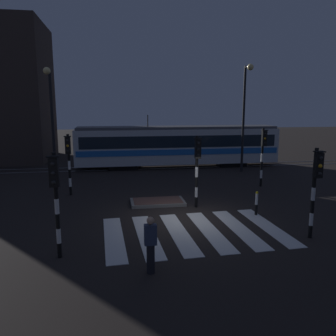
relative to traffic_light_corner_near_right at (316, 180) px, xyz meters
name	(u,v)px	position (x,y,z in m)	size (l,w,h in m)	color
ground_plane	(185,218)	(-4.11, 3.03, -2.22)	(120.00, 120.00, 0.00)	black
rail_near	(153,169)	(-4.11, 14.94, -2.20)	(80.00, 0.12, 0.03)	#59595E
rail_far	(151,166)	(-4.11, 16.38, -2.20)	(80.00, 0.12, 0.03)	#59595E
crosswalk_zebra	(194,232)	(-4.11, 1.34, -2.21)	(7.05, 4.76, 0.02)	silver
traffic_island	(158,202)	(-5.01, 5.42, -2.13)	(2.67, 1.47, 0.18)	slate
traffic_light_corner_near_right	(316,180)	(0.00, 0.00, 0.00)	(0.36, 0.42, 3.36)	black
traffic_light_median_centre	(197,161)	(-3.24, 4.48, 0.07)	(0.36, 0.42, 3.46)	black
traffic_light_corner_far_right	(263,148)	(1.69, 8.06, 0.12)	(0.36, 0.42, 3.54)	black
traffic_light_corner_far_left	(69,155)	(-9.51, 7.75, 0.00)	(0.36, 0.42, 3.35)	black
traffic_light_corner_near_left	(55,190)	(-8.93, -0.24, 0.05)	(0.36, 0.42, 3.43)	black
street_lamp_trackside_left	(51,111)	(-10.91, 11.50, 2.30)	(0.44, 1.21, 7.10)	black
street_lamp_trackside_right	(245,106)	(2.26, 12.56, 2.60)	(0.44, 1.21, 7.66)	black
tram	(178,145)	(-2.03, 15.65, -0.47)	(16.16, 2.58, 4.15)	silver
pedestrian_waiting_at_kerb	(151,245)	(-6.14, -1.65, -1.34)	(0.36, 0.24, 1.71)	black
bollard_island_edge	(256,203)	(-0.90, 2.90, -1.66)	(0.12, 0.12, 1.11)	black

